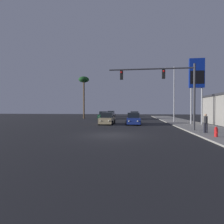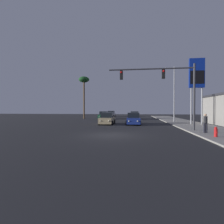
% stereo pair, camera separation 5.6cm
% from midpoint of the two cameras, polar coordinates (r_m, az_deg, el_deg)
% --- Properties ---
extents(ground_plane, '(120.00, 120.00, 0.00)m').
position_cam_midpoint_polar(ground_plane, '(14.82, -0.21, -7.54)').
color(ground_plane, '#28282B').
extents(sidewalk_right, '(5.00, 60.00, 0.12)m').
position_cam_midpoint_polar(sidewalk_right, '(25.75, 24.52, -3.87)').
color(sidewalk_right, '#9E998E').
rests_on(sidewalk_right, ground).
extents(car_white, '(2.04, 4.34, 1.68)m').
position_cam_midpoint_polar(car_white, '(48.79, -0.21, -0.71)').
color(car_white, silver).
rests_on(car_white, ground).
extents(car_tan, '(2.04, 4.31, 1.68)m').
position_cam_midpoint_polar(car_tan, '(25.19, -1.53, -2.29)').
color(car_tan, tan).
rests_on(car_tan, ground).
extents(car_blue, '(2.04, 4.33, 1.68)m').
position_cam_midpoint_polar(car_blue, '(24.92, 7.06, -2.33)').
color(car_blue, navy).
rests_on(car_blue, ground).
extents(car_green, '(2.04, 4.33, 1.68)m').
position_cam_midpoint_polar(car_green, '(38.39, -2.66, -1.16)').
color(car_green, '#195933').
rests_on(car_green, ground).
extents(car_grey, '(2.04, 4.34, 1.68)m').
position_cam_midpoint_polar(car_grey, '(37.82, 7.39, -1.20)').
color(car_grey, slate).
rests_on(car_grey, ground).
extents(traffic_light_mast, '(8.47, 0.36, 6.50)m').
position_cam_midpoint_polar(traffic_light_mast, '(18.39, 17.89, 9.03)').
color(traffic_light_mast, '#38383D').
rests_on(traffic_light_mast, sidewalk_right).
extents(street_lamp, '(1.74, 0.24, 9.00)m').
position_cam_midpoint_polar(street_lamp, '(30.55, 19.45, 6.41)').
color(street_lamp, '#99999E').
rests_on(street_lamp, sidewalk_right).
extents(gas_station_sign, '(2.00, 0.42, 9.00)m').
position_cam_midpoint_polar(gas_station_sign, '(26.98, 25.99, 10.31)').
color(gas_station_sign, '#99999E').
rests_on(gas_station_sign, sidewalk_right).
extents(fire_hydrant, '(0.24, 0.34, 0.76)m').
position_cam_midpoint_polar(fire_hydrant, '(15.22, 30.88, -5.61)').
color(fire_hydrant, red).
rests_on(fire_hydrant, sidewalk_right).
extents(pedestrian_on_sidewalk, '(0.34, 0.32, 1.67)m').
position_cam_midpoint_polar(pedestrian_on_sidewalk, '(17.25, 28.28, -3.00)').
color(pedestrian_on_sidewalk, '#23232D').
rests_on(pedestrian_on_sidewalk, sidewalk_right).
extents(palm_tree_mid, '(2.40, 2.40, 9.56)m').
position_cam_midpoint_polar(palm_tree_mid, '(40.65, -9.10, 9.62)').
color(palm_tree_mid, brown).
rests_on(palm_tree_mid, ground).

